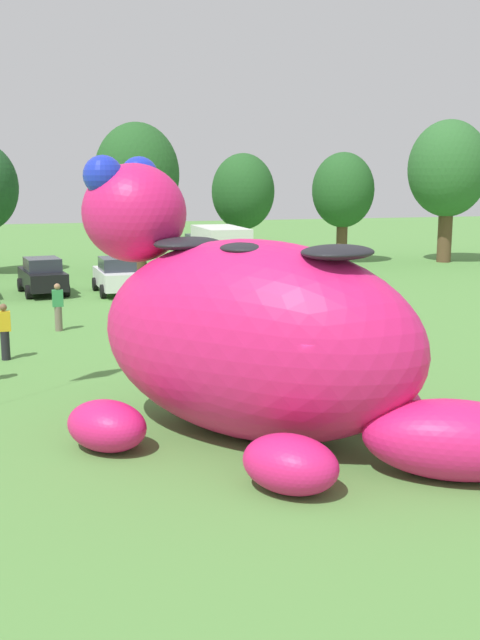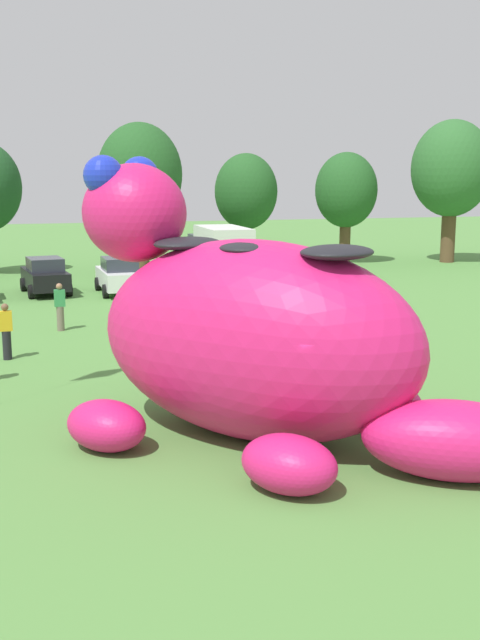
{
  "view_description": "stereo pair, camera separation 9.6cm",
  "coord_description": "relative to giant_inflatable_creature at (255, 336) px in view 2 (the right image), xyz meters",
  "views": [
    {
      "loc": [
        -5.93,
        -12.96,
        5.36
      ],
      "look_at": [
        -1.32,
        2.32,
        2.31
      ],
      "focal_mm": 41.63,
      "sensor_mm": 36.0,
      "label": 1
    },
    {
      "loc": [
        -5.84,
        -12.99,
        5.36
      ],
      "look_at": [
        -1.32,
        2.32,
        2.31
      ],
      "focal_mm": 41.63,
      "sensor_mm": 36.0,
      "label": 2
    }
  ],
  "objects": [
    {
      "name": "tree_right",
      "position": [
        22.02,
        28.06,
        3.77
      ],
      "size": [
        5.09,
        5.09,
        9.04
      ],
      "color": "brown",
      "rests_on": "ground"
    },
    {
      "name": "spectator_mid_field",
      "position": [
        -3.34,
        12.47,
        -1.29
      ],
      "size": [
        0.38,
        0.26,
        1.71
      ],
      "color": "#726656",
      "rests_on": "ground"
    },
    {
      "name": "tree_mid_right",
      "position": [
        15.45,
        29.6,
        2.44
      ],
      "size": [
        3.95,
        3.95,
        7.01
      ],
      "color": "brown",
      "rests_on": "ground"
    },
    {
      "name": "tree_centre_right",
      "position": [
        8.95,
        30.08,
        2.36
      ],
      "size": [
        3.88,
        3.88,
        6.89
      ],
      "color": "brown",
      "rests_on": "ground"
    },
    {
      "name": "giant_inflatable_creature",
      "position": [
        0.0,
        0.0,
        0.0
      ],
      "size": [
        10.4,
        8.89,
        5.87
      ],
      "color": "#E01E6B",
      "rests_on": "ground"
    },
    {
      "name": "box_truck",
      "position": [
        5.29,
        22.73,
        -0.54
      ],
      "size": [
        2.43,
        6.44,
        2.95
      ],
      "color": "#333842",
      "rests_on": "ground"
    },
    {
      "name": "tree_centre",
      "position": [
        2.08,
        28.05,
        3.39
      ],
      "size": [
        4.76,
        4.76,
        8.46
      ],
      "color": "brown",
      "rests_on": "ground"
    },
    {
      "name": "car_white",
      "position": [
        -0.17,
        20.63,
        -1.29
      ],
      "size": [
        2.05,
        4.16,
        1.72
      ],
      "color": "white",
      "rests_on": "ground"
    },
    {
      "name": "ground_plane",
      "position": [
        1.3,
        -1.32,
        -2.14
      ],
      "size": [
        160.0,
        160.0,
        0.0
      ],
      "primitive_type": "plane",
      "color": "#568E42"
    },
    {
      "name": "spectator_near_inflatable",
      "position": [
        -5.11,
        8.5,
        -1.29
      ],
      "size": [
        0.38,
        0.26,
        1.71
      ],
      "color": "black",
      "rests_on": "ground"
    },
    {
      "name": "car_black",
      "position": [
        -3.54,
        21.49,
        -1.29
      ],
      "size": [
        2.33,
        4.28,
        1.72
      ],
      "color": "black",
      "rests_on": "ground"
    }
  ]
}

